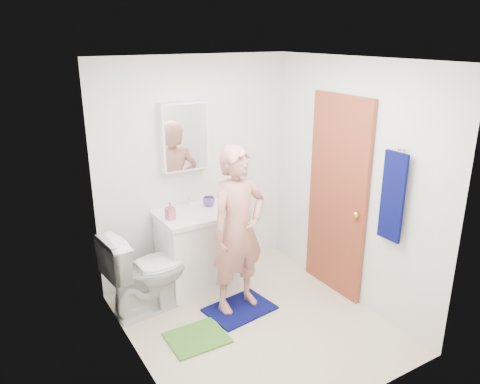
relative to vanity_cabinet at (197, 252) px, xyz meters
name	(u,v)px	position (x,y,z in m)	size (l,w,h in m)	color
floor	(256,324)	(0.15, -0.91, -0.41)	(2.20, 2.40, 0.02)	beige
ceiling	(259,58)	(0.15, -0.91, 2.01)	(2.20, 2.40, 0.02)	white
wall_back	(195,170)	(0.15, 0.30, 0.80)	(2.20, 0.02, 2.40)	silver
wall_front	(358,260)	(0.15, -2.12, 0.80)	(2.20, 0.02, 2.40)	silver
wall_left	(132,231)	(-0.96, -0.91, 0.80)	(0.02, 2.40, 2.40)	silver
wall_right	(352,184)	(1.26, -0.91, 0.80)	(0.02, 2.40, 2.40)	silver
vanity_cabinet	(197,252)	(0.00, 0.00, 0.00)	(0.75, 0.55, 0.80)	white
countertop	(196,214)	(0.00, 0.00, 0.43)	(0.79, 0.59, 0.05)	white
sink_basin	(196,213)	(0.00, 0.00, 0.44)	(0.40, 0.40, 0.03)	white
faucet	(188,201)	(0.00, 0.18, 0.51)	(0.03, 0.03, 0.12)	silver
medicine_cabinet	(184,136)	(0.00, 0.22, 1.20)	(0.50, 0.12, 0.70)	white
mirror_panel	(187,138)	(0.00, 0.16, 1.20)	(0.46, 0.01, 0.66)	white
door	(337,197)	(1.22, -0.76, 0.62)	(0.05, 0.80, 2.05)	#A84A2E
door_knob	(356,215)	(1.18, -1.08, 0.55)	(0.07, 0.07, 0.07)	gold
towel	(393,197)	(1.18, -1.48, 0.85)	(0.03, 0.24, 0.80)	#080C4F
towel_hook	(401,149)	(1.22, -1.48, 1.27)	(0.02, 0.02, 0.06)	silver
toilet	(148,271)	(-0.61, -0.16, 0.02)	(0.47, 0.82, 0.84)	white
bath_mat	(240,309)	(0.14, -0.65, -0.39)	(0.64, 0.45, 0.02)	#080C4F
green_rug	(197,338)	(-0.43, -0.84, -0.39)	(0.51, 0.43, 0.02)	#4B8C2E
soap_dispenser	(170,211)	(-0.30, -0.04, 0.54)	(0.08, 0.08, 0.18)	#B5546E
toothbrush_cup	(209,202)	(0.20, 0.09, 0.50)	(0.13, 0.13, 0.10)	#654394
man	(238,230)	(0.15, -0.59, 0.44)	(0.59, 0.39, 1.63)	tan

